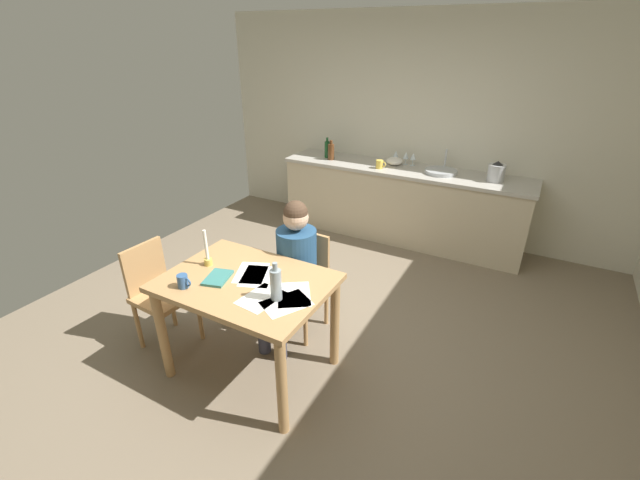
# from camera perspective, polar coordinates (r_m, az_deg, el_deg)

# --- Properties ---
(ground_plane) EXTENTS (5.20, 5.20, 0.04)m
(ground_plane) POSITION_cam_1_polar(r_m,az_deg,el_deg) (3.67, -1.32, -13.21)
(ground_plane) COLOR #7A6B56
(wall_back) EXTENTS (5.20, 0.12, 2.60)m
(wall_back) POSITION_cam_1_polar(r_m,az_deg,el_deg) (5.34, 13.08, 14.71)
(wall_back) COLOR beige
(wall_back) RESTS_ON ground
(kitchen_counter) EXTENTS (2.96, 0.64, 0.90)m
(kitchen_counter) POSITION_cam_1_polar(r_m,az_deg,el_deg) (5.24, 11.00, 4.98)
(kitchen_counter) COLOR beige
(kitchen_counter) RESTS_ON ground
(dining_table) EXTENTS (1.15, 0.84, 0.80)m
(dining_table) POSITION_cam_1_polar(r_m,az_deg,el_deg) (2.99, -9.95, -7.58)
(dining_table) COLOR tan
(dining_table) RESTS_ON ground
(chair_at_table) EXTENTS (0.41, 0.41, 0.85)m
(chair_at_table) POSITION_cam_1_polar(r_m,az_deg,el_deg) (3.52, -2.38, -5.28)
(chair_at_table) COLOR tan
(chair_at_table) RESTS_ON ground
(person_seated) EXTENTS (0.33, 0.60, 1.19)m
(person_seated) POSITION_cam_1_polar(r_m,az_deg,el_deg) (3.30, -3.83, -3.38)
(person_seated) COLOR navy
(person_seated) RESTS_ON ground
(chair_side_empty) EXTENTS (0.42, 0.42, 0.87)m
(chair_side_empty) POSITION_cam_1_polar(r_m,az_deg,el_deg) (3.56, -21.28, -6.59)
(chair_side_empty) COLOR tan
(chair_side_empty) RESTS_ON ground
(coffee_mug) EXTENTS (0.11, 0.07, 0.09)m
(coffee_mug) POSITION_cam_1_polar(r_m,az_deg,el_deg) (2.92, -18.29, -5.41)
(coffee_mug) COLOR #33598C
(coffee_mug) RESTS_ON dining_table
(candlestick) EXTENTS (0.06, 0.06, 0.28)m
(candlestick) POSITION_cam_1_polar(r_m,az_deg,el_deg) (3.13, -15.22, -2.05)
(candlestick) COLOR gold
(candlestick) RESTS_ON dining_table
(book_magazine) EXTENTS (0.20, 0.25, 0.02)m
(book_magazine) POSITION_cam_1_polar(r_m,az_deg,el_deg) (2.97, -13.87, -5.06)
(book_magazine) COLOR #357670
(book_magazine) RESTS_ON dining_table
(paper_letter) EXTENTS (0.34, 0.36, 0.00)m
(paper_letter) POSITION_cam_1_polar(r_m,az_deg,el_deg) (2.73, -3.61, -7.48)
(paper_letter) COLOR white
(paper_letter) RESTS_ON dining_table
(paper_bill) EXTENTS (0.30, 0.35, 0.00)m
(paper_bill) POSITION_cam_1_polar(r_m,az_deg,el_deg) (2.95, -8.61, -4.94)
(paper_bill) COLOR white
(paper_bill) RESTS_ON dining_table
(paper_envelope) EXTENTS (0.31, 0.36, 0.00)m
(paper_envelope) POSITION_cam_1_polar(r_m,az_deg,el_deg) (2.99, -9.41, -4.46)
(paper_envelope) COLOR white
(paper_envelope) RESTS_ON dining_table
(paper_receipt) EXTENTS (0.33, 0.36, 0.00)m
(paper_receipt) POSITION_cam_1_polar(r_m,az_deg,el_deg) (2.65, -4.68, -8.67)
(paper_receipt) COLOR white
(paper_receipt) RESTS_ON dining_table
(paper_notice) EXTENTS (0.24, 0.32, 0.00)m
(paper_notice) POSITION_cam_1_polar(r_m,az_deg,el_deg) (2.72, -8.08, -7.86)
(paper_notice) COLOR white
(paper_notice) RESTS_ON dining_table
(wine_bottle_on_table) EXTENTS (0.07, 0.07, 0.26)m
(wine_bottle_on_table) POSITION_cam_1_polar(r_m,az_deg,el_deg) (2.63, -6.08, -6.04)
(wine_bottle_on_table) COLOR #8C999E
(wine_bottle_on_table) RESTS_ON dining_table
(sink_unit) EXTENTS (0.36, 0.36, 0.24)m
(sink_unit) POSITION_cam_1_polar(r_m,az_deg,el_deg) (4.99, 16.28, 9.06)
(sink_unit) COLOR #B2B7BC
(sink_unit) RESTS_ON kitchen_counter
(bottle_oil) EXTENTS (0.07, 0.07, 0.26)m
(bottle_oil) POSITION_cam_1_polar(r_m,az_deg,el_deg) (5.43, 0.99, 12.38)
(bottle_oil) COLOR #194C23
(bottle_oil) RESTS_ON kitchen_counter
(bottle_vinegar) EXTENTS (0.08, 0.08, 0.24)m
(bottle_vinegar) POSITION_cam_1_polar(r_m,az_deg,el_deg) (5.33, 1.53, 12.06)
(bottle_vinegar) COLOR #593319
(bottle_vinegar) RESTS_ON kitchen_counter
(mixing_bowl) EXTENTS (0.20, 0.20, 0.09)m
(mixing_bowl) POSITION_cam_1_polar(r_m,az_deg,el_deg) (5.19, 10.20, 10.62)
(mixing_bowl) COLOR white
(mixing_bowl) RESTS_ON kitchen_counter
(stovetop_kettle) EXTENTS (0.18, 0.18, 0.22)m
(stovetop_kettle) POSITION_cam_1_polar(r_m,az_deg,el_deg) (4.88, 23.07, 8.57)
(stovetop_kettle) COLOR #B7BABF
(stovetop_kettle) RESTS_ON kitchen_counter
(wine_glass_near_sink) EXTENTS (0.07, 0.07, 0.15)m
(wine_glass_near_sink) POSITION_cam_1_polar(r_m,az_deg,el_deg) (5.19, 12.69, 11.10)
(wine_glass_near_sink) COLOR silver
(wine_glass_near_sink) RESTS_ON kitchen_counter
(wine_glass_by_kettle) EXTENTS (0.07, 0.07, 0.15)m
(wine_glass_by_kettle) POSITION_cam_1_polar(r_m,az_deg,el_deg) (5.21, 11.72, 11.27)
(wine_glass_by_kettle) COLOR silver
(wine_glass_by_kettle) RESTS_ON kitchen_counter
(wine_glass_back_left) EXTENTS (0.07, 0.07, 0.15)m
(wine_glass_back_left) POSITION_cam_1_polar(r_m,az_deg,el_deg) (5.25, 10.38, 11.49)
(wine_glass_back_left) COLOR silver
(wine_glass_back_left) RESTS_ON kitchen_counter
(teacup_on_counter) EXTENTS (0.12, 0.08, 0.10)m
(teacup_on_counter) POSITION_cam_1_polar(r_m,az_deg,el_deg) (5.02, 8.21, 10.27)
(teacup_on_counter) COLOR #F2CC4C
(teacup_on_counter) RESTS_ON kitchen_counter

